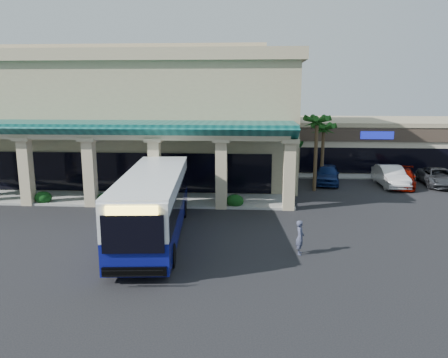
# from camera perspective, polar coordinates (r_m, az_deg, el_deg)

# --- Properties ---
(ground) EXTENTS (110.00, 110.00, 0.00)m
(ground) POSITION_cam_1_polar(r_m,az_deg,el_deg) (24.88, -4.71, -6.88)
(ground) COLOR black
(main_building) EXTENTS (30.80, 14.80, 11.35)m
(main_building) POSITION_cam_1_polar(r_m,az_deg,el_deg) (41.09, -12.66, 8.17)
(main_building) COLOR tan
(main_building) RESTS_ON ground
(arcade) EXTENTS (30.00, 6.20, 5.70)m
(arcade) POSITION_cam_1_polar(r_m,az_deg,el_deg) (32.69, -16.99, 2.21)
(arcade) COLOR #0C4A47
(arcade) RESTS_ON ground
(strip_mall) EXTENTS (22.50, 12.50, 4.90)m
(strip_mall) POSITION_cam_1_polar(r_m,az_deg,el_deg) (49.77, 20.74, 4.50)
(strip_mall) COLOR beige
(strip_mall) RESTS_ON ground
(palm_0) EXTENTS (2.40, 2.40, 6.60)m
(palm_0) POSITION_cam_1_polar(r_m,az_deg,el_deg) (34.98, 11.91, 3.78)
(palm_0) COLOR #144211
(palm_0) RESTS_ON ground
(palm_1) EXTENTS (2.40, 2.40, 5.80)m
(palm_1) POSITION_cam_1_polar(r_m,az_deg,el_deg) (38.12, 12.77, 3.74)
(palm_1) COLOR #144211
(palm_1) RESTS_ON ground
(broadleaf_tree) EXTENTS (2.60, 2.60, 4.81)m
(broadleaf_tree) POSITION_cam_1_polar(r_m,az_deg,el_deg) (42.87, 9.09, 4.03)
(broadleaf_tree) COLOR black
(broadleaf_tree) RESTS_ON ground
(transit_bus) EXTENTS (4.09, 12.90, 3.54)m
(transit_bus) POSITION_cam_1_polar(r_m,az_deg,el_deg) (23.75, -9.17, -3.43)
(transit_bus) COLOR navy
(transit_bus) RESTS_ON ground
(pedestrian) EXTENTS (0.46, 0.65, 1.69)m
(pedestrian) POSITION_cam_1_polar(r_m,az_deg,el_deg) (21.61, 9.90, -7.52)
(pedestrian) COLOR #3B3F57
(pedestrian) RESTS_ON ground
(car_silver) EXTENTS (2.74, 5.09, 1.65)m
(car_silver) POSITION_cam_1_polar(r_m,az_deg,el_deg) (38.34, 13.35, 0.61)
(car_silver) COLOR navy
(car_silver) RESTS_ON ground
(car_white) EXTENTS (1.90, 5.22, 1.71)m
(car_white) POSITION_cam_1_polar(r_m,az_deg,el_deg) (38.86, 20.92, 0.36)
(car_white) COLOR silver
(car_white) RESTS_ON ground
(car_red) EXTENTS (3.48, 5.41, 1.46)m
(car_red) POSITION_cam_1_polar(r_m,az_deg,el_deg) (39.03, 22.26, 0.11)
(car_red) COLOR #7C0A01
(car_red) RESTS_ON ground
(car_gray) EXTENTS (2.85, 5.47, 1.47)m
(car_gray) POSITION_cam_1_polar(r_m,az_deg,el_deg) (40.66, 26.22, 0.22)
(car_gray) COLOR #32353A
(car_gray) RESTS_ON ground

